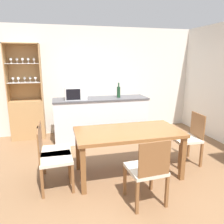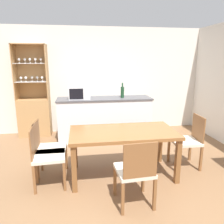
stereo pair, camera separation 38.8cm
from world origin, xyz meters
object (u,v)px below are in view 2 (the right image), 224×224
(dining_chair_side_left_near, at_px, (46,156))
(dining_chair_side_right_far, at_px, (188,141))
(microwave, at_px, (79,93))
(wine_bottle, at_px, (122,92))
(dining_chair_head_near, at_px, (135,171))
(display_cabinet, at_px, (34,110))
(dining_chair_side_left_far, at_px, (48,148))
(dining_table, at_px, (123,136))

(dining_chair_side_left_near, relative_size, dining_chair_side_right_far, 1.00)
(microwave, height_order, wine_bottle, wine_bottle)
(dining_chair_head_near, bearing_deg, dining_chair_side_left_near, 147.53)
(display_cabinet, height_order, wine_bottle, display_cabinet)
(display_cabinet, bearing_deg, dining_chair_side_left_far, -74.42)
(dining_chair_side_left_far, bearing_deg, dining_chair_side_right_far, 91.45)
(microwave, bearing_deg, display_cabinet, 154.61)
(dining_table, bearing_deg, wine_bottle, 79.24)
(display_cabinet, height_order, dining_table, display_cabinet)
(dining_chair_side_left_near, bearing_deg, dining_chair_side_left_far, 176.30)
(dining_chair_side_left_near, xyz_separation_m, wine_bottle, (1.45, 1.77, 0.62))
(dining_chair_head_near, bearing_deg, display_cabinet, 116.58)
(display_cabinet, bearing_deg, dining_table, -51.76)
(dining_table, distance_m, dining_chair_side_left_near, 1.16)
(dining_table, relative_size, dining_chair_head_near, 1.81)
(dining_chair_side_right_far, bearing_deg, dining_chair_head_near, 130.34)
(wine_bottle, bearing_deg, display_cabinet, 165.48)
(display_cabinet, height_order, dining_chair_side_left_far, display_cabinet)
(display_cabinet, xyz_separation_m, dining_chair_side_left_far, (0.57, -2.04, -0.16))
(dining_chair_side_right_far, xyz_separation_m, microwave, (-1.78, 1.53, 0.62))
(dining_chair_side_left_far, relative_size, microwave, 1.96)
(dining_chair_side_left_near, distance_m, microwave, 1.96)
(dining_table, bearing_deg, dining_chair_side_left_far, 173.63)
(dining_chair_side_left_near, bearing_deg, dining_table, 92.74)
(display_cabinet, relative_size, dining_chair_side_left_far, 2.39)
(display_cabinet, distance_m, dining_chair_side_right_far, 3.50)
(dining_chair_side_right_far, bearing_deg, dining_table, 98.85)
(display_cabinet, distance_m, dining_table, 2.75)
(dining_table, xyz_separation_m, dining_chair_side_left_near, (-1.14, -0.13, -0.18))
(display_cabinet, height_order, dining_chair_side_left_near, display_cabinet)
(display_cabinet, relative_size, wine_bottle, 6.44)
(dining_chair_side_right_far, distance_m, microwave, 2.43)
(dining_chair_side_right_far, bearing_deg, dining_chair_side_left_near, 98.98)
(dining_table, distance_m, dining_chair_side_right_far, 1.16)
(dining_table, height_order, dining_chair_side_left_far, dining_chair_side_left_far)
(dining_chair_side_left_near, xyz_separation_m, microwave, (0.50, 1.79, 0.62))
(dining_chair_side_left_far, bearing_deg, microwave, 163.50)
(dining_chair_side_left_near, relative_size, dining_chair_side_left_far, 1.00)
(dining_chair_side_left_far, xyz_separation_m, microwave, (0.50, 1.53, 0.62))
(dining_chair_side_left_near, height_order, dining_chair_side_right_far, same)
(dining_chair_head_near, height_order, wine_bottle, wine_bottle)
(dining_chair_side_left_near, height_order, microwave, microwave)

